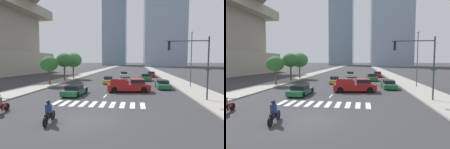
# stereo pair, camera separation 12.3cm
# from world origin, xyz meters

# --- Properties ---
(ground_plane) EXTENTS (800.00, 800.00, 0.00)m
(ground_plane) POSITION_xyz_m (0.00, 0.00, 0.00)
(ground_plane) COLOR #333335
(sidewalk_east) EXTENTS (4.00, 260.00, 0.15)m
(sidewalk_east) POSITION_xyz_m (11.26, 30.00, 0.07)
(sidewalk_east) COLOR gray
(sidewalk_east) RESTS_ON ground
(sidewalk_west) EXTENTS (4.00, 260.00, 0.15)m
(sidewalk_west) POSITION_xyz_m (-11.26, 30.00, 0.07)
(sidewalk_west) COLOR gray
(sidewalk_west) RESTS_ON ground
(crosswalk_near) EXTENTS (8.55, 2.33, 0.01)m
(crosswalk_near) POSITION_xyz_m (-0.00, 4.52, 0.00)
(crosswalk_near) COLOR silver
(crosswalk_near) RESTS_ON ground
(lane_divider_center) EXTENTS (0.14, 50.00, 0.01)m
(lane_divider_center) POSITION_xyz_m (0.00, 32.52, 0.00)
(lane_divider_center) COLOR silver
(lane_divider_center) RESTS_ON ground
(motorcycle_trailing) EXTENTS (0.70, 2.05, 1.49)m
(motorcycle_trailing) POSITION_xyz_m (-2.05, -0.87, 0.58)
(motorcycle_trailing) COLOR black
(motorcycle_trailing) RESTS_ON ground
(pickup_truck) EXTENTS (5.62, 2.70, 1.67)m
(pickup_truck) POSITION_xyz_m (2.77, 11.77, 0.81)
(pickup_truck) COLOR maroon
(pickup_truck) RESTS_ON ground
(sedan_silver_0) EXTENTS (2.18, 4.84, 1.35)m
(sedan_silver_0) POSITION_xyz_m (0.55, 32.95, 0.62)
(sedan_silver_0) COLOR #B7BABF
(sedan_silver_0) RESTS_ON ground
(sedan_green_1) EXTENTS (1.81, 4.43, 1.17)m
(sedan_green_1) POSITION_xyz_m (7.34, 15.42, 0.55)
(sedan_green_1) COLOR #1E6038
(sedan_green_1) RESTS_ON ground
(sedan_green_2) EXTENTS (2.02, 4.32, 1.17)m
(sedan_green_2) POSITION_xyz_m (-3.59, 8.62, 0.55)
(sedan_green_2) COLOR #1E6038
(sedan_green_2) RESTS_ON ground
(sedan_gold_3) EXTENTS (2.15, 4.74, 1.21)m
(sedan_gold_3) POSITION_xyz_m (-1.41, 20.48, 0.56)
(sedan_gold_3) COLOR #B28E38
(sedan_gold_3) RESTS_ON ground
(sedan_green_4) EXTENTS (2.17, 4.83, 1.38)m
(sedan_green_4) POSITION_xyz_m (5.37, 25.98, 0.63)
(sedan_green_4) COLOR #1E6038
(sedan_green_4) RESTS_ON ground
(sedan_red_5) EXTENTS (2.22, 4.48, 1.30)m
(sedan_red_5) POSITION_xyz_m (7.25, 34.41, 0.61)
(sedan_red_5) COLOR maroon
(sedan_red_5) RESTS_ON ground
(traffic_signal_near) EXTENTS (4.27, 0.28, 6.15)m
(traffic_signal_near) POSITION_xyz_m (8.94, 7.04, 4.33)
(traffic_signal_near) COLOR #333335
(traffic_signal_near) RESTS_ON sidewalk_east
(street_lamp_east) EXTENTS (0.50, 0.24, 8.14)m
(street_lamp_east) POSITION_xyz_m (11.56, 16.75, 4.83)
(street_lamp_east) COLOR #3F3F42
(street_lamp_east) RESTS_ON sidewalk_east
(street_tree_nearest) EXTENTS (2.84, 2.84, 4.56)m
(street_tree_nearest) POSITION_xyz_m (-10.46, 16.28, 3.49)
(street_tree_nearest) COLOR #4C3823
(street_tree_nearest) RESTS_ON sidewalk_west
(street_tree_second) EXTENTS (3.17, 3.17, 5.34)m
(street_tree_second) POSITION_xyz_m (-10.46, 22.62, 4.12)
(street_tree_second) COLOR #4C3823
(street_tree_second) RESTS_ON sidewalk_west
(street_tree_third) EXTENTS (3.79, 3.79, 5.63)m
(street_tree_third) POSITION_xyz_m (-10.46, 27.73, 4.16)
(street_tree_third) COLOR #4C3823
(street_tree_third) RESTS_ON sidewalk_west
(office_tower_left_skyline) EXTENTS (20.78, 24.02, 119.67)m
(office_tower_left_skyline) POSITION_xyz_m (-15.75, 159.23, 59.30)
(office_tower_left_skyline) COLOR #7A93A8
(office_tower_left_skyline) RESTS_ON ground
(office_tower_center_skyline) EXTENTS (28.38, 27.30, 100.12)m
(office_tower_center_skyline) POSITION_xyz_m (23.75, 130.34, 44.39)
(office_tower_center_skyline) COLOR #8C9EB2
(office_tower_center_skyline) RESTS_ON ground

